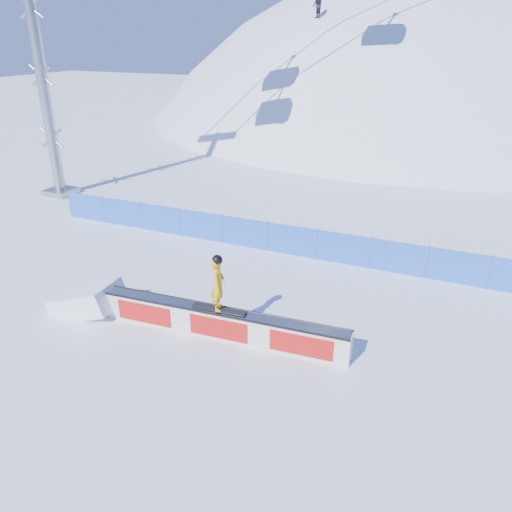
% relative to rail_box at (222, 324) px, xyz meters
% --- Properties ---
extents(ground, '(160.00, 160.00, 0.00)m').
position_rel_rail_box_xyz_m(ground, '(-0.15, 1.69, -0.43)').
color(ground, white).
rests_on(ground, ground).
extents(snow_hill, '(64.00, 64.00, 64.00)m').
position_rel_rail_box_xyz_m(snow_hill, '(-0.15, 43.69, -18.43)').
color(snow_hill, white).
rests_on(snow_hill, ground).
extents(safety_fence, '(22.05, 0.05, 1.30)m').
position_rel_rail_box_xyz_m(safety_fence, '(-0.15, 6.19, 0.17)').
color(safety_fence, blue).
rests_on(safety_fence, ground).
extents(rail_box, '(7.31, 0.98, 0.88)m').
position_rel_rail_box_xyz_m(rail_box, '(0.00, 0.00, 0.00)').
color(rail_box, silver).
rests_on(rail_box, ground).
extents(snow_ramp, '(2.26, 1.49, 1.36)m').
position_rel_rail_box_xyz_m(snow_ramp, '(-4.55, -0.29, -0.43)').
color(snow_ramp, white).
rests_on(snow_ramp, ground).
extents(snowboarder, '(1.61, 0.65, 1.67)m').
position_rel_rail_box_xyz_m(snowboarder, '(-0.07, -0.00, 1.26)').
color(snowboarder, black).
rests_on(snowboarder, rail_box).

